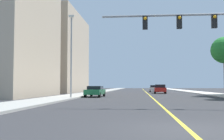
# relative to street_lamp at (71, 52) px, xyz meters

# --- Properties ---
(ground) EXTENTS (192.00, 192.00, 0.00)m
(ground) POSITION_rel_street_lamp_xyz_m (8.44, 23.02, -4.85)
(ground) COLOR #2D2D30
(sidewalk_left) EXTENTS (3.58, 168.00, 0.15)m
(sidewalk_left) POSITION_rel_street_lamp_xyz_m (-1.29, 23.02, -4.77)
(sidewalk_left) COLOR #9E9B93
(sidewalk_left) RESTS_ON ground
(sidewalk_right) EXTENTS (3.58, 168.00, 0.15)m
(sidewalk_right) POSITION_rel_street_lamp_xyz_m (18.17, 23.02, -4.77)
(sidewalk_right) COLOR beige
(sidewalk_right) RESTS_ON ground
(lane_marking_center) EXTENTS (0.16, 144.00, 0.01)m
(lane_marking_center) POSITION_rel_street_lamp_xyz_m (8.44, 23.02, -4.84)
(lane_marking_center) COLOR yellow
(lane_marking_center) RESTS_ON ground
(building_left_far) EXTENTS (15.74, 20.04, 15.67)m
(building_left_far) POSITION_rel_street_lamp_xyz_m (-12.67, 26.86, 2.99)
(building_left_far) COLOR tan
(building_left_far) RESTS_ON ground
(street_lamp) EXTENTS (0.56, 0.28, 8.54)m
(street_lamp) POSITION_rel_street_lamp_xyz_m (0.00, 0.00, 0.00)
(street_lamp) COLOR gray
(street_lamp) RESTS_ON sidewalk_left
(palm_far) EXTENTS (3.37, 3.37, 7.39)m
(palm_far) POSITION_rel_street_lamp_xyz_m (17.76, 8.13, 0.96)
(palm_far) COLOR brown
(palm_far) RESTS_ON sidewalk_right
(car_silver) EXTENTS (1.99, 4.42, 1.44)m
(car_silver) POSITION_rel_street_lamp_xyz_m (10.18, 30.90, -4.09)
(car_silver) COLOR #BCBCC1
(car_silver) RESTS_ON ground
(car_red) EXTENTS (2.04, 4.26, 1.53)m
(car_red) POSITION_rel_street_lamp_xyz_m (10.54, 19.82, -4.07)
(car_red) COLOR red
(car_red) RESTS_ON ground
(car_green) EXTENTS (1.98, 4.56, 1.31)m
(car_green) POSITION_rel_street_lamp_xyz_m (1.75, 4.91, -4.15)
(car_green) COLOR #196638
(car_green) RESTS_ON ground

